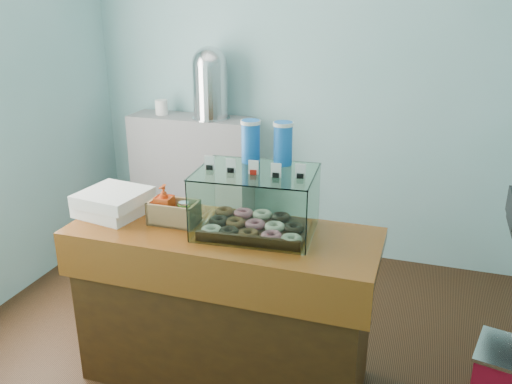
% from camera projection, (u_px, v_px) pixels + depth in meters
% --- Properties ---
extents(ground, '(3.50, 3.50, 0.00)m').
position_uv_depth(ground, '(241.00, 349.00, 3.30)').
color(ground, black).
rests_on(ground, ground).
extents(room_shell, '(3.54, 3.04, 2.82)m').
position_uv_depth(room_shell, '(243.00, 64.00, 2.71)').
color(room_shell, '#79B1B0').
rests_on(room_shell, ground).
extents(counter, '(1.60, 0.60, 0.90)m').
position_uv_depth(counter, '(224.00, 305.00, 2.91)').
color(counter, '#3D220B').
rests_on(counter, ground).
extents(back_shelf, '(1.00, 0.32, 1.10)m').
position_uv_depth(back_shelf, '(193.00, 181.00, 4.55)').
color(back_shelf, gray).
rests_on(back_shelf, ground).
extents(display_case, '(0.62, 0.47, 0.54)m').
position_uv_depth(display_case, '(258.00, 197.00, 2.73)').
color(display_case, '#32190F').
rests_on(display_case, counter).
extents(condiment_crate, '(0.25, 0.15, 0.20)m').
position_uv_depth(condiment_crate, '(171.00, 210.00, 2.83)').
color(condiment_crate, '#A57D52').
rests_on(condiment_crate, counter).
extents(pastry_boxes, '(0.38, 0.39, 0.13)m').
position_uv_depth(pastry_boxes, '(114.00, 202.00, 2.95)').
color(pastry_boxes, white).
rests_on(pastry_boxes, counter).
extents(coffee_urn, '(0.30, 0.30, 0.56)m').
position_uv_depth(coffee_urn, '(210.00, 81.00, 4.19)').
color(coffee_urn, silver).
rests_on(coffee_urn, back_shelf).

